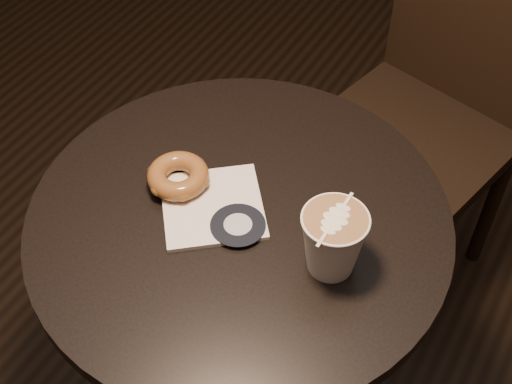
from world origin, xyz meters
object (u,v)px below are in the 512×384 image
Objects in this scene: pastry_bag at (213,206)px; latte_cup at (333,242)px; chair at (444,81)px; cafe_table at (241,284)px; doughnut at (178,176)px.

pastry_bag is 1.45× the size of latte_cup.
pastry_bag is at bearing -90.50° from chair.
chair is at bearing 36.54° from pastry_bag.
cafe_table is 7.14× the size of doughnut.
latte_cup is at bearing -72.99° from chair.
latte_cup is at bearing -5.30° from cafe_table.
pastry_bag is 1.55× the size of doughnut.
doughnut is (-0.12, 0.00, 0.22)m from cafe_table.
pastry_bag is (-0.05, -0.01, 0.20)m from cafe_table.
cafe_table is at bearing -1.74° from doughnut.
cafe_table is at bearing 174.70° from latte_cup.
chair is at bearing 69.96° from doughnut.
latte_cup reaches higher than doughnut.
pastry_bag reaches higher than cafe_table.
latte_cup is (0.17, -0.02, 0.26)m from cafe_table.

